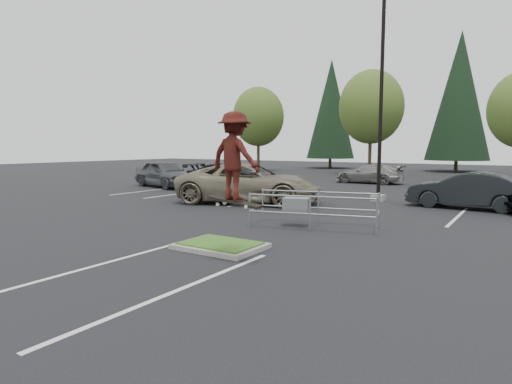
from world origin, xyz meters
The scene contains 15 objects.
ground centered at (0.00, 0.00, 0.00)m, with size 120.00×120.00×0.00m, color black.
grass_median centered at (0.00, 0.00, 0.08)m, with size 2.20×1.60×0.16m.
stall_lines centered at (-1.35, 6.02, 0.00)m, with size 22.62×17.60×0.01m.
light_pole centered at (0.50, 12.00, 4.56)m, with size 0.70×0.60×10.12m.
decid_a centered at (-18.01, 30.03, 5.58)m, with size 5.44×5.44×8.91m.
decid_b centered at (-6.01, 30.53, 6.04)m, with size 5.89×5.89×9.64m.
conif_a centered at (-14.00, 40.00, 7.10)m, with size 5.72×5.72×13.00m.
conif_b centered at (0.00, 40.50, 7.85)m, with size 6.38×6.38×14.50m.
cart_corral centered at (0.37, 3.89, 0.73)m, with size 4.32×2.43×1.16m.
skateboarder centered at (1.20, -1.00, 2.45)m, with size 1.33×0.85×2.12m.
car_l_tan centered at (-4.50, 7.90, 0.94)m, with size 3.11×6.75×1.88m, color gray.
car_l_black centered at (-8.00, 11.50, 0.83)m, with size 2.33×5.74×1.67m, color black.
car_l_grey centered at (-13.50, 11.50, 0.89)m, with size 2.10×5.22×1.78m, color #434549.
car_r_charc centered at (4.50, 11.50, 0.79)m, with size 1.68×4.80×1.58m, color black.
car_far_silver centered at (-3.11, 21.62, 0.70)m, with size 1.95×4.80×1.39m, color gray.
Camera 1 is at (6.78, -8.75, 2.68)m, focal length 30.00 mm.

